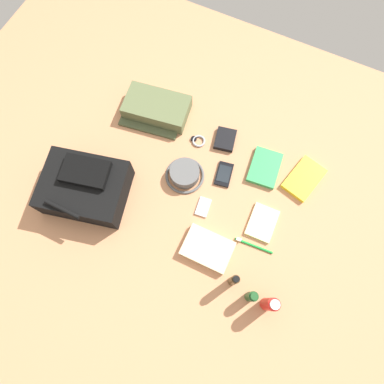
{
  "coord_description": "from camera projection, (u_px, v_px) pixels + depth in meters",
  "views": [
    {
      "loc": [
        -0.19,
        0.4,
        1.37
      ],
      "look_at": [
        0.0,
        0.0,
        0.04
      ],
      "focal_mm": 30.51,
      "sensor_mm": 36.0,
      "label": 1
    }
  ],
  "objects": [
    {
      "name": "folded_towel",
      "position": [
        208.0,
        249.0,
        1.35
      ],
      "size": [
        0.2,
        0.14,
        0.04
      ],
      "primitive_type": "cube",
      "rotation": [
        0.0,
        0.0,
        0.01
      ],
      "color": "beige",
      "rests_on": "ground_plane"
    },
    {
      "name": "cell_phone",
      "position": [
        224.0,
        174.0,
        1.47
      ],
      "size": [
        0.09,
        0.12,
        0.01
      ],
      "color": "black",
      "rests_on": "ground_plane"
    },
    {
      "name": "travel_guidebook",
      "position": [
        265.0,
        168.0,
        1.47
      ],
      "size": [
        0.15,
        0.19,
        0.02
      ],
      "color": "#2D934C",
      "rests_on": "ground_plane"
    },
    {
      "name": "toiletry_pouch",
      "position": [
        157.0,
        109.0,
        1.54
      ],
      "size": [
        0.32,
        0.25,
        0.08
      ],
      "color": "#56603D",
      "rests_on": "ground_plane"
    },
    {
      "name": "backpack",
      "position": [
        85.0,
        187.0,
        1.38
      ],
      "size": [
        0.4,
        0.34,
        0.16
      ],
      "color": "black",
      "rests_on": "ground_plane"
    },
    {
      "name": "sunscreen_spray",
      "position": [
        270.0,
        304.0,
        1.23
      ],
      "size": [
        0.05,
        0.05,
        0.16
      ],
      "color": "red",
      "rests_on": "ground_plane"
    },
    {
      "name": "paperback_novel",
      "position": [
        304.0,
        179.0,
        1.46
      ],
      "size": [
        0.16,
        0.21,
        0.02
      ],
      "color": "yellow",
      "rests_on": "ground_plane"
    },
    {
      "name": "cologne_bottle",
      "position": [
        234.0,
        280.0,
        1.26
      ],
      "size": [
        0.03,
        0.03,
        0.16
      ],
      "color": "#473319",
      "rests_on": "ground_plane"
    },
    {
      "name": "wallet",
      "position": [
        225.0,
        139.0,
        1.52
      ],
      "size": [
        0.11,
        0.13,
        0.02
      ],
      "primitive_type": "cube",
      "rotation": [
        0.0,
        0.0,
        0.21
      ],
      "color": "black",
      "rests_on": "ground_plane"
    },
    {
      "name": "media_player",
      "position": [
        203.0,
        207.0,
        1.42
      ],
      "size": [
        0.06,
        0.09,
        0.01
      ],
      "color": "#B7B7BC",
      "rests_on": "ground_plane"
    },
    {
      "name": "notepad",
      "position": [
        262.0,
        223.0,
        1.4
      ],
      "size": [
        0.12,
        0.15,
        0.02
      ],
      "primitive_type": "cube",
      "rotation": [
        0.0,
        0.0,
        0.04
      ],
      "color": "beige",
      "rests_on": "ground_plane"
    },
    {
      "name": "shampoo_bottle",
      "position": [
        252.0,
        297.0,
        1.25
      ],
      "size": [
        0.04,
        0.04,
        0.12
      ],
      "color": "#19471E",
      "rests_on": "ground_plane"
    },
    {
      "name": "wristwatch",
      "position": [
        198.0,
        141.0,
        1.52
      ],
      "size": [
        0.07,
        0.06,
        0.01
      ],
      "color": "#99999E",
      "rests_on": "ground_plane"
    },
    {
      "name": "toothbrush",
      "position": [
        251.0,
        245.0,
        1.37
      ],
      "size": [
        0.17,
        0.02,
        0.02
      ],
      "color": "#198C33",
      "rests_on": "ground_plane"
    },
    {
      "name": "ground_plane",
      "position": [
        192.0,
        196.0,
        1.46
      ],
      "size": [
        2.64,
        2.02,
        0.02
      ],
      "primitive_type": "cube",
      "color": "tan",
      "rests_on": "ground"
    },
    {
      "name": "bucket_hat",
      "position": [
        185.0,
        174.0,
        1.45
      ],
      "size": [
        0.18,
        0.18,
        0.06
      ],
      "color": "#555555",
      "rests_on": "ground_plane"
    }
  ]
}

